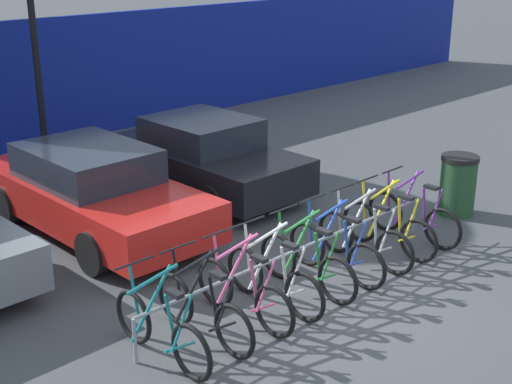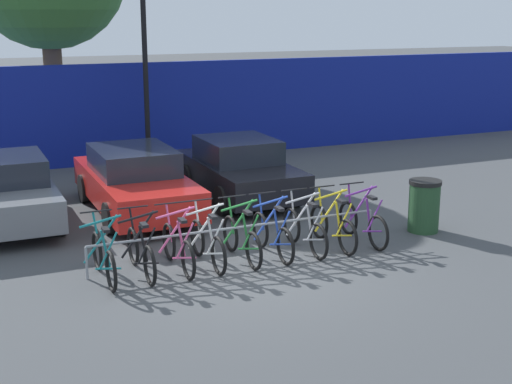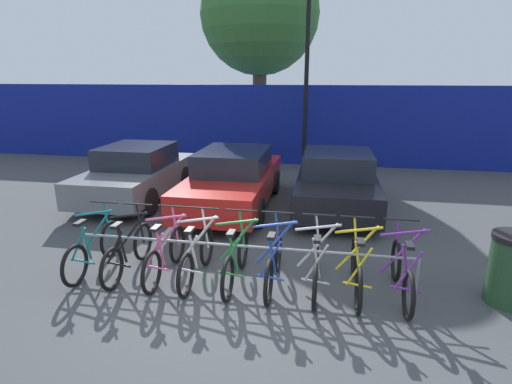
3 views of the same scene
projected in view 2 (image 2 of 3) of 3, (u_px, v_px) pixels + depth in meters
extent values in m
plane|color=#424447|center=(256.00, 269.00, 11.99)|extent=(120.00, 120.00, 0.00)
cube|color=navy|center=(120.00, 114.00, 20.07)|extent=(36.00, 0.16, 2.81)
cylinder|color=gray|center=(240.00, 227.00, 12.45)|extent=(5.35, 0.04, 0.04)
cylinder|color=gray|center=(87.00, 263.00, 11.47)|extent=(0.04, 0.04, 0.55)
cylinder|color=gray|center=(370.00, 224.00, 13.56)|extent=(0.04, 0.04, 0.55)
torus|color=black|center=(111.00, 271.00, 10.95)|extent=(0.06, 0.66, 0.66)
torus|color=black|center=(97.00, 251.00, 11.89)|extent=(0.06, 0.66, 0.66)
cylinder|color=#197A7F|center=(101.00, 239.00, 11.48)|extent=(0.60, 0.04, 0.76)
cylinder|color=#197A7F|center=(100.00, 221.00, 11.36)|extent=(0.68, 0.04, 0.16)
cylinder|color=#197A7F|center=(105.00, 249.00, 11.20)|extent=(0.14, 0.04, 0.63)
cylinder|color=#197A7F|center=(108.00, 251.00, 11.02)|extent=(0.32, 0.03, 0.58)
cylinder|color=#197A7F|center=(108.00, 269.00, 11.14)|extent=(0.40, 0.03, 0.08)
cylinder|color=#197A7F|center=(97.00, 232.00, 11.76)|extent=(0.12, 0.04, 0.69)
cylinder|color=black|center=(96.00, 211.00, 11.64)|extent=(0.52, 0.03, 0.03)
cube|color=black|center=(106.00, 230.00, 11.03)|extent=(0.10, 0.22, 0.05)
torus|color=black|center=(150.00, 266.00, 11.19)|extent=(0.06, 0.66, 0.66)
torus|color=black|center=(133.00, 246.00, 12.12)|extent=(0.06, 0.66, 0.66)
cylinder|color=black|center=(138.00, 234.00, 11.72)|extent=(0.60, 0.04, 0.76)
cylinder|color=black|center=(138.00, 217.00, 11.60)|extent=(0.68, 0.04, 0.16)
cylinder|color=black|center=(143.00, 244.00, 11.44)|extent=(0.14, 0.04, 0.63)
cylinder|color=black|center=(147.00, 246.00, 11.25)|extent=(0.32, 0.03, 0.58)
cylinder|color=black|center=(146.00, 263.00, 11.38)|extent=(0.40, 0.03, 0.08)
cylinder|color=black|center=(133.00, 228.00, 12.00)|extent=(0.12, 0.04, 0.69)
cylinder|color=black|center=(133.00, 207.00, 11.88)|extent=(0.52, 0.03, 0.03)
cube|color=black|center=(144.00, 225.00, 11.27)|extent=(0.10, 0.22, 0.05)
torus|color=black|center=(188.00, 260.00, 11.44)|extent=(0.06, 0.66, 0.66)
torus|color=black|center=(169.00, 242.00, 12.37)|extent=(0.06, 0.66, 0.66)
cylinder|color=#E55993|center=(175.00, 230.00, 11.97)|extent=(0.60, 0.04, 0.76)
cylinder|color=#E55993|center=(175.00, 213.00, 11.84)|extent=(0.68, 0.04, 0.16)
cylinder|color=#E55993|center=(181.00, 239.00, 11.68)|extent=(0.14, 0.04, 0.63)
cylinder|color=#E55993|center=(185.00, 241.00, 11.50)|extent=(0.32, 0.03, 0.58)
cylinder|color=#E55993|center=(184.00, 258.00, 11.62)|extent=(0.40, 0.03, 0.08)
cylinder|color=#E55993|center=(169.00, 223.00, 12.25)|extent=(0.12, 0.04, 0.69)
cylinder|color=black|center=(169.00, 203.00, 12.12)|extent=(0.52, 0.03, 0.03)
cube|color=black|center=(182.00, 220.00, 11.52)|extent=(0.10, 0.22, 0.05)
torus|color=black|center=(219.00, 256.00, 11.65)|extent=(0.06, 0.66, 0.66)
torus|color=black|center=(198.00, 238.00, 12.58)|extent=(0.06, 0.66, 0.66)
cylinder|color=silver|center=(204.00, 226.00, 12.17)|extent=(0.60, 0.04, 0.76)
cylinder|color=silver|center=(205.00, 209.00, 12.05)|extent=(0.68, 0.04, 0.16)
cylinder|color=silver|center=(211.00, 235.00, 11.89)|extent=(0.14, 0.04, 0.63)
cylinder|color=silver|center=(215.00, 237.00, 11.71)|extent=(0.32, 0.03, 0.58)
cylinder|color=silver|center=(214.00, 254.00, 11.83)|extent=(0.40, 0.03, 0.08)
cylinder|color=silver|center=(198.00, 220.00, 12.45)|extent=(0.12, 0.04, 0.69)
cylinder|color=black|center=(198.00, 200.00, 12.33)|extent=(0.52, 0.03, 0.03)
cube|color=black|center=(213.00, 217.00, 11.72)|extent=(0.10, 0.22, 0.05)
torus|color=black|center=(254.00, 251.00, 11.89)|extent=(0.06, 0.66, 0.66)
torus|color=black|center=(231.00, 233.00, 12.82)|extent=(0.06, 0.66, 0.66)
cylinder|color=#288438|center=(238.00, 222.00, 12.42)|extent=(0.60, 0.04, 0.76)
cylinder|color=#288438|center=(239.00, 205.00, 12.29)|extent=(0.68, 0.04, 0.16)
cylinder|color=#288438|center=(246.00, 230.00, 12.13)|extent=(0.14, 0.04, 0.63)
cylinder|color=#288438|center=(250.00, 232.00, 11.95)|extent=(0.32, 0.03, 0.58)
cylinder|color=#288438|center=(249.00, 249.00, 12.07)|extent=(0.40, 0.03, 0.08)
cylinder|color=#288438|center=(231.00, 216.00, 12.70)|extent=(0.12, 0.04, 0.69)
cylinder|color=black|center=(232.00, 196.00, 12.57)|extent=(0.52, 0.03, 0.03)
cube|color=black|center=(248.00, 213.00, 11.97)|extent=(0.10, 0.22, 0.05)
torus|color=black|center=(285.00, 246.00, 12.12)|extent=(0.06, 0.66, 0.66)
torus|color=black|center=(260.00, 230.00, 13.05)|extent=(0.06, 0.66, 0.66)
cylinder|color=#284CB7|center=(269.00, 218.00, 12.65)|extent=(0.60, 0.04, 0.76)
cylinder|color=#284CB7|center=(270.00, 202.00, 12.52)|extent=(0.68, 0.04, 0.16)
cylinder|color=#284CB7|center=(277.00, 226.00, 12.36)|extent=(0.14, 0.04, 0.63)
cylinder|color=#284CB7|center=(282.00, 228.00, 12.18)|extent=(0.32, 0.03, 0.58)
cylinder|color=#284CB7|center=(280.00, 244.00, 12.30)|extent=(0.40, 0.03, 0.08)
cylinder|color=#284CB7|center=(261.00, 212.00, 12.93)|extent=(0.12, 0.04, 0.69)
cylinder|color=black|center=(262.00, 193.00, 12.80)|extent=(0.52, 0.03, 0.03)
cube|color=black|center=(279.00, 209.00, 12.20)|extent=(0.10, 0.22, 0.05)
torus|color=black|center=(319.00, 242.00, 12.37)|extent=(0.06, 0.66, 0.66)
torus|color=black|center=(292.00, 225.00, 13.30)|extent=(0.06, 0.66, 0.66)
cylinder|color=#B7B7BC|center=(301.00, 214.00, 12.90)|extent=(0.60, 0.04, 0.76)
cylinder|color=#B7B7BC|center=(303.00, 198.00, 12.77)|extent=(0.68, 0.04, 0.16)
cylinder|color=#B7B7BC|center=(310.00, 222.00, 12.61)|extent=(0.14, 0.04, 0.63)
cylinder|color=#B7B7BC|center=(315.00, 224.00, 12.43)|extent=(0.32, 0.03, 0.58)
cylinder|color=#B7B7BC|center=(313.00, 240.00, 12.55)|extent=(0.40, 0.03, 0.08)
cylinder|color=#B7B7BC|center=(293.00, 208.00, 13.18)|extent=(0.12, 0.04, 0.69)
cylinder|color=black|center=(294.00, 190.00, 13.05)|extent=(0.52, 0.03, 0.03)
cube|color=black|center=(312.00, 205.00, 12.45)|extent=(0.10, 0.22, 0.05)
torus|color=black|center=(348.00, 237.00, 12.60)|extent=(0.06, 0.66, 0.66)
torus|color=black|center=(319.00, 222.00, 13.53)|extent=(0.06, 0.66, 0.66)
cylinder|color=yellow|center=(329.00, 210.00, 13.12)|extent=(0.60, 0.04, 0.76)
cylinder|color=yellow|center=(331.00, 195.00, 13.00)|extent=(0.68, 0.04, 0.16)
cylinder|color=yellow|center=(338.00, 218.00, 12.84)|extent=(0.14, 0.04, 0.63)
cylinder|color=yellow|center=(344.00, 220.00, 12.66)|extent=(0.32, 0.03, 0.58)
cylinder|color=yellow|center=(342.00, 236.00, 12.78)|extent=(0.40, 0.03, 0.08)
cylinder|color=yellow|center=(321.00, 205.00, 13.41)|extent=(0.12, 0.04, 0.69)
cylinder|color=black|center=(322.00, 187.00, 13.28)|extent=(0.52, 0.03, 0.03)
cube|color=black|center=(341.00, 201.00, 12.67)|extent=(0.10, 0.22, 0.05)
torus|color=black|center=(378.00, 233.00, 12.85)|extent=(0.06, 0.66, 0.66)
torus|color=black|center=(348.00, 218.00, 13.78)|extent=(0.06, 0.66, 0.66)
cylinder|color=#752D99|center=(359.00, 207.00, 13.37)|extent=(0.60, 0.04, 0.76)
cylinder|color=#752D99|center=(361.00, 191.00, 13.25)|extent=(0.68, 0.04, 0.16)
cylinder|color=#752D99|center=(368.00, 214.00, 13.09)|extent=(0.14, 0.04, 0.63)
cylinder|color=#752D99|center=(374.00, 216.00, 12.91)|extent=(0.32, 0.03, 0.58)
cylinder|color=#752D99|center=(372.00, 231.00, 13.03)|extent=(0.40, 0.03, 0.08)
cylinder|color=#752D99|center=(350.00, 201.00, 13.66)|extent=(0.12, 0.04, 0.69)
cylinder|color=black|center=(352.00, 183.00, 13.53)|extent=(0.52, 0.03, 0.03)
cube|color=black|center=(372.00, 198.00, 12.92)|extent=(0.10, 0.22, 0.05)
cube|color=slate|center=(6.00, 197.00, 14.37)|extent=(1.80, 3.98, 0.62)
cube|color=#1E232D|center=(3.00, 169.00, 14.32)|extent=(1.58, 1.83, 0.52)
cylinder|color=black|center=(43.00, 192.00, 15.79)|extent=(0.20, 0.64, 0.64)
cylinder|color=black|center=(59.00, 219.00, 13.74)|extent=(0.20, 0.64, 0.64)
cube|color=red|center=(135.00, 187.00, 15.23)|extent=(1.80, 4.52, 0.62)
cube|color=#1E232D|center=(133.00, 160.00, 15.19)|extent=(1.58, 2.08, 0.52)
cylinder|color=black|center=(84.00, 188.00, 16.12)|extent=(0.20, 0.64, 0.64)
cylinder|color=black|center=(157.00, 181.00, 16.79)|extent=(0.20, 0.64, 0.64)
cylinder|color=black|center=(110.00, 218.00, 13.79)|extent=(0.20, 0.64, 0.64)
cylinder|color=black|center=(194.00, 209.00, 14.46)|extent=(0.20, 0.64, 0.64)
cube|color=black|center=(239.00, 175.00, 16.37)|extent=(1.80, 3.95, 0.62)
cube|color=#1E232D|center=(238.00, 150.00, 16.32)|extent=(1.58, 1.82, 0.52)
cylinder|color=black|center=(188.00, 178.00, 17.12)|extent=(0.20, 0.64, 0.64)
cylinder|color=black|center=(254.00, 172.00, 17.78)|extent=(0.20, 0.64, 0.64)
cylinder|color=black|center=(223.00, 201.00, 15.08)|extent=(0.20, 0.64, 0.64)
cylinder|color=black|center=(295.00, 193.00, 15.75)|extent=(0.20, 0.64, 0.64)
cylinder|color=black|center=(144.00, 38.00, 18.85)|extent=(0.14, 0.14, 7.06)
cylinder|color=#234728|center=(424.00, 208.00, 13.95)|extent=(0.60, 0.60, 0.95)
cylinder|color=black|center=(426.00, 182.00, 13.82)|extent=(0.63, 0.63, 0.08)
cylinder|color=brown|center=(55.00, 94.00, 20.97)|extent=(0.54, 0.54, 3.69)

